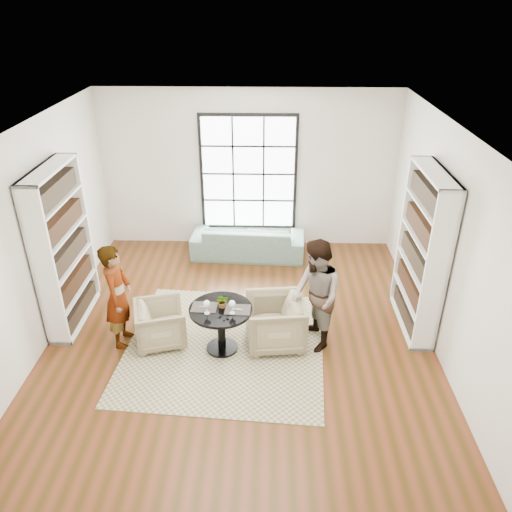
{
  "coord_description": "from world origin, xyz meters",
  "views": [
    {
      "loc": [
        0.39,
        -5.99,
        4.47
      ],
      "look_at": [
        0.21,
        0.4,
        1.06
      ],
      "focal_mm": 35.0,
      "sensor_mm": 36.0,
      "label": 1
    }
  ],
  "objects_px": {
    "wine_glass_right": "(232,304)",
    "flower_centerpiece": "(223,301)",
    "person_right": "(316,296)",
    "sofa": "(248,240)",
    "pedestal_table": "(221,320)",
    "armchair_right": "(275,322)",
    "armchair_left": "(161,324)",
    "wine_glass_left": "(207,304)",
    "person_left": "(118,296)"
  },
  "relations": [
    {
      "from": "person_right",
      "to": "flower_centerpiece",
      "type": "relative_size",
      "value": 8.38
    },
    {
      "from": "sofa",
      "to": "flower_centerpiece",
      "type": "relative_size",
      "value": 10.86
    },
    {
      "from": "person_left",
      "to": "wine_glass_right",
      "type": "relative_size",
      "value": 7.65
    },
    {
      "from": "wine_glass_right",
      "to": "sofa",
      "type": "bearing_deg",
      "value": 88.43
    },
    {
      "from": "sofa",
      "to": "wine_glass_left",
      "type": "distance_m",
      "value": 3.06
    },
    {
      "from": "pedestal_table",
      "to": "armchair_right",
      "type": "distance_m",
      "value": 0.77
    },
    {
      "from": "person_right",
      "to": "person_left",
      "type": "bearing_deg",
      "value": -106.19
    },
    {
      "from": "person_right",
      "to": "wine_glass_left",
      "type": "bearing_deg",
      "value": -95.41
    },
    {
      "from": "wine_glass_right",
      "to": "wine_glass_left",
      "type": "bearing_deg",
      "value": -177.83
    },
    {
      "from": "person_left",
      "to": "flower_centerpiece",
      "type": "height_order",
      "value": "person_left"
    },
    {
      "from": "wine_glass_right",
      "to": "flower_centerpiece",
      "type": "xyz_separation_m",
      "value": [
        -0.14,
        0.15,
        -0.05
      ]
    },
    {
      "from": "sofa",
      "to": "wine_glass_right",
      "type": "distance_m",
      "value": 3.02
    },
    {
      "from": "armchair_right",
      "to": "person_left",
      "type": "xyz_separation_m",
      "value": [
        -2.16,
        -0.01,
        0.4
      ]
    },
    {
      "from": "pedestal_table",
      "to": "armchair_right",
      "type": "height_order",
      "value": "armchair_right"
    },
    {
      "from": "sofa",
      "to": "wine_glass_right",
      "type": "bearing_deg",
      "value": 91.68
    },
    {
      "from": "pedestal_table",
      "to": "person_left",
      "type": "distance_m",
      "value": 1.46
    },
    {
      "from": "wine_glass_left",
      "to": "wine_glass_right",
      "type": "relative_size",
      "value": 1.01
    },
    {
      "from": "person_right",
      "to": "flower_centerpiece",
      "type": "bearing_deg",
      "value": -100.85
    },
    {
      "from": "armchair_left",
      "to": "wine_glass_left",
      "type": "distance_m",
      "value": 0.92
    },
    {
      "from": "pedestal_table",
      "to": "flower_centerpiece",
      "type": "bearing_deg",
      "value": 49.69
    },
    {
      "from": "armchair_left",
      "to": "wine_glass_right",
      "type": "xyz_separation_m",
      "value": [
        1.04,
        -0.26,
        0.52
      ]
    },
    {
      "from": "wine_glass_right",
      "to": "person_right",
      "type": "bearing_deg",
      "value": 13.58
    },
    {
      "from": "pedestal_table",
      "to": "flower_centerpiece",
      "type": "relative_size",
      "value": 4.47
    },
    {
      "from": "pedestal_table",
      "to": "armchair_right",
      "type": "xyz_separation_m",
      "value": [
        0.74,
        0.16,
        -0.14
      ]
    },
    {
      "from": "armchair_right",
      "to": "wine_glass_right",
      "type": "relative_size",
      "value": 3.98
    },
    {
      "from": "person_left",
      "to": "armchair_left",
      "type": "bearing_deg",
      "value": -90.04
    },
    {
      "from": "pedestal_table",
      "to": "armchair_left",
      "type": "xyz_separation_m",
      "value": [
        -0.87,
        0.14,
        -0.19
      ]
    },
    {
      "from": "sofa",
      "to": "wine_glass_left",
      "type": "relative_size",
      "value": 10.35
    },
    {
      "from": "person_right",
      "to": "wine_glass_left",
      "type": "height_order",
      "value": "person_right"
    },
    {
      "from": "person_left",
      "to": "person_right",
      "type": "bearing_deg",
      "value": -89.79
    },
    {
      "from": "armchair_left",
      "to": "person_right",
      "type": "distance_m",
      "value": 2.22
    },
    {
      "from": "person_right",
      "to": "wine_glass_right",
      "type": "bearing_deg",
      "value": -92.86
    },
    {
      "from": "wine_glass_left",
      "to": "wine_glass_right",
      "type": "xyz_separation_m",
      "value": [
        0.33,
        0.01,
        -0.0
      ]
    },
    {
      "from": "pedestal_table",
      "to": "person_left",
      "type": "height_order",
      "value": "person_left"
    },
    {
      "from": "armchair_right",
      "to": "wine_glass_left",
      "type": "bearing_deg",
      "value": -79.16
    },
    {
      "from": "armchair_right",
      "to": "sofa",
      "type": "bearing_deg",
      "value": -176.25
    },
    {
      "from": "armchair_left",
      "to": "flower_centerpiece",
      "type": "bearing_deg",
      "value": -112.98
    },
    {
      "from": "pedestal_table",
      "to": "sofa",
      "type": "relative_size",
      "value": 0.41
    },
    {
      "from": "pedestal_table",
      "to": "person_right",
      "type": "bearing_deg",
      "value": 6.89
    },
    {
      "from": "pedestal_table",
      "to": "armchair_left",
      "type": "relative_size",
      "value": 1.25
    },
    {
      "from": "sofa",
      "to": "armchair_right",
      "type": "distance_m",
      "value": 2.75
    },
    {
      "from": "sofa",
      "to": "flower_centerpiece",
      "type": "xyz_separation_m",
      "value": [
        -0.22,
        -2.83,
        0.48
      ]
    },
    {
      "from": "wine_glass_right",
      "to": "flower_centerpiece",
      "type": "distance_m",
      "value": 0.21
    },
    {
      "from": "person_right",
      "to": "sofa",
      "type": "bearing_deg",
      "value": -175.39
    },
    {
      "from": "sofa",
      "to": "person_left",
      "type": "distance_m",
      "value": 3.22
    },
    {
      "from": "person_right",
      "to": "flower_centerpiece",
      "type": "distance_m",
      "value": 1.27
    },
    {
      "from": "armchair_left",
      "to": "wine_glass_left",
      "type": "height_order",
      "value": "wine_glass_left"
    },
    {
      "from": "flower_centerpiece",
      "to": "wine_glass_right",
      "type": "bearing_deg",
      "value": -46.75
    },
    {
      "from": "sofa",
      "to": "armchair_left",
      "type": "relative_size",
      "value": 3.04
    },
    {
      "from": "sofa",
      "to": "person_left",
      "type": "relative_size",
      "value": 1.36
    }
  ]
}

